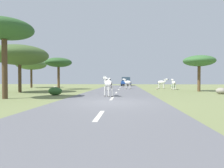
{
  "coord_description": "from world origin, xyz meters",
  "views": [
    {
      "loc": [
        0.8,
        -10.57,
        1.26
      ],
      "look_at": [
        -0.65,
        10.16,
        0.81
      ],
      "focal_mm": 31.76,
      "sensor_mm": 36.0,
      "label": 1
    }
  ],
  "objects_px": {
    "zebra_3": "(162,82)",
    "rock_0": "(55,87)",
    "bush_1": "(55,91)",
    "tree_1": "(59,63)",
    "zebra_4": "(174,83)",
    "rock_2": "(221,91)",
    "tree_3": "(4,30)",
    "zebra_1": "(127,82)",
    "car_0": "(126,82)",
    "rock_1": "(157,88)",
    "tree_0": "(31,65)",
    "tree_5": "(199,61)",
    "bush_2": "(173,86)",
    "zebra_0": "(108,83)",
    "zebra_2": "(108,84)",
    "tree_2": "(20,55)"
  },
  "relations": [
    {
      "from": "rock_2",
      "to": "zebra_2",
      "type": "bearing_deg",
      "value": -158.93
    },
    {
      "from": "tree_1",
      "to": "zebra_4",
      "type": "bearing_deg",
      "value": 1.05
    },
    {
      "from": "tree_3",
      "to": "zebra_1",
      "type": "bearing_deg",
      "value": 59.04
    },
    {
      "from": "zebra_0",
      "to": "zebra_2",
      "type": "relative_size",
      "value": 0.96
    },
    {
      "from": "tree_3",
      "to": "bush_2",
      "type": "distance_m",
      "value": 25.52
    },
    {
      "from": "bush_2",
      "to": "tree_5",
      "type": "bearing_deg",
      "value": -88.8
    },
    {
      "from": "zebra_2",
      "to": "tree_1",
      "type": "bearing_deg",
      "value": 95.89
    },
    {
      "from": "zebra_4",
      "to": "zebra_0",
      "type": "bearing_deg",
      "value": -164.95
    },
    {
      "from": "zebra_4",
      "to": "rock_0",
      "type": "distance_m",
      "value": 16.95
    },
    {
      "from": "zebra_4",
      "to": "tree_5",
      "type": "bearing_deg",
      "value": -67.61
    },
    {
      "from": "zebra_3",
      "to": "rock_0",
      "type": "bearing_deg",
      "value": -70.03
    },
    {
      "from": "tree_0",
      "to": "rock_2",
      "type": "distance_m",
      "value": 26.63
    },
    {
      "from": "zebra_2",
      "to": "zebra_0",
      "type": "bearing_deg",
      "value": 66.98
    },
    {
      "from": "zebra_3",
      "to": "bush_1",
      "type": "distance_m",
      "value": 16.5
    },
    {
      "from": "zebra_3",
      "to": "rock_2",
      "type": "relative_size",
      "value": 1.78
    },
    {
      "from": "tree_3",
      "to": "bush_2",
      "type": "height_order",
      "value": "tree_3"
    },
    {
      "from": "bush_2",
      "to": "car_0",
      "type": "bearing_deg",
      "value": 135.62
    },
    {
      "from": "rock_0",
      "to": "rock_2",
      "type": "height_order",
      "value": "rock_2"
    },
    {
      "from": "rock_1",
      "to": "tree_2",
      "type": "bearing_deg",
      "value": -152.77
    },
    {
      "from": "tree_2",
      "to": "bush_2",
      "type": "height_order",
      "value": "tree_2"
    },
    {
      "from": "bush_1",
      "to": "tree_2",
      "type": "bearing_deg",
      "value": 145.38
    },
    {
      "from": "zebra_4",
      "to": "bush_1",
      "type": "xyz_separation_m",
      "value": [
        -11.75,
        -9.75,
        -0.52
      ]
    },
    {
      "from": "zebra_2",
      "to": "car_0",
      "type": "bearing_deg",
      "value": 58.66
    },
    {
      "from": "car_0",
      "to": "tree_1",
      "type": "height_order",
      "value": "tree_1"
    },
    {
      "from": "tree_5",
      "to": "rock_2",
      "type": "distance_m",
      "value": 4.86
    },
    {
      "from": "bush_2",
      "to": "rock_0",
      "type": "xyz_separation_m",
      "value": [
        -18.17,
        -3.35,
        -0.11
      ]
    },
    {
      "from": "tree_2",
      "to": "zebra_4",
      "type": "bearing_deg",
      "value": 21.15
    },
    {
      "from": "zebra_4",
      "to": "rock_0",
      "type": "bearing_deg",
      "value": 164.32
    },
    {
      "from": "tree_0",
      "to": "bush_2",
      "type": "bearing_deg",
      "value": 4.7
    },
    {
      "from": "zebra_0",
      "to": "tree_0",
      "type": "distance_m",
      "value": 15.27
    },
    {
      "from": "car_0",
      "to": "rock_1",
      "type": "bearing_deg",
      "value": 107.92
    },
    {
      "from": "tree_1",
      "to": "rock_0",
      "type": "xyz_separation_m",
      "value": [
        -1.83,
        3.73,
        -3.32
      ]
    },
    {
      "from": "tree_3",
      "to": "tree_5",
      "type": "distance_m",
      "value": 18.36
    },
    {
      "from": "zebra_2",
      "to": "zebra_4",
      "type": "xyz_separation_m",
      "value": [
        7.31,
        11.2,
        -0.1
      ]
    },
    {
      "from": "tree_1",
      "to": "bush_2",
      "type": "xyz_separation_m",
      "value": [
        16.34,
        7.08,
        -3.21
      ]
    },
    {
      "from": "rock_2",
      "to": "tree_5",
      "type": "bearing_deg",
      "value": 97.59
    },
    {
      "from": "rock_2",
      "to": "tree_3",
      "type": "bearing_deg",
      "value": -161.49
    },
    {
      "from": "tree_3",
      "to": "rock_0",
      "type": "distance_m",
      "value": 17.18
    },
    {
      "from": "zebra_1",
      "to": "rock_0",
      "type": "distance_m",
      "value": 11.15
    },
    {
      "from": "zebra_0",
      "to": "rock_2",
      "type": "distance_m",
      "value": 11.45
    },
    {
      "from": "bush_2",
      "to": "zebra_2",
      "type": "bearing_deg",
      "value": -116.29
    },
    {
      "from": "tree_1",
      "to": "tree_2",
      "type": "height_order",
      "value": "tree_2"
    },
    {
      "from": "zebra_3",
      "to": "bush_2",
      "type": "distance_m",
      "value": 4.86
    },
    {
      "from": "zebra_0",
      "to": "tree_1",
      "type": "distance_m",
      "value": 7.55
    },
    {
      "from": "car_0",
      "to": "bush_2",
      "type": "relative_size",
      "value": 5.16
    },
    {
      "from": "zebra_0",
      "to": "tree_1",
      "type": "xyz_separation_m",
      "value": [
        -6.65,
        2.51,
        2.55
      ]
    },
    {
      "from": "bush_1",
      "to": "tree_0",
      "type": "bearing_deg",
      "value": 122.11
    },
    {
      "from": "zebra_3",
      "to": "bush_1",
      "type": "bearing_deg",
      "value": -18.23
    },
    {
      "from": "bush_1",
      "to": "rock_0",
      "type": "xyz_separation_m",
      "value": [
        -4.83,
        13.21,
        -0.18
      ]
    },
    {
      "from": "zebra_4",
      "to": "rock_2",
      "type": "bearing_deg",
      "value": -76.68
    }
  ]
}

